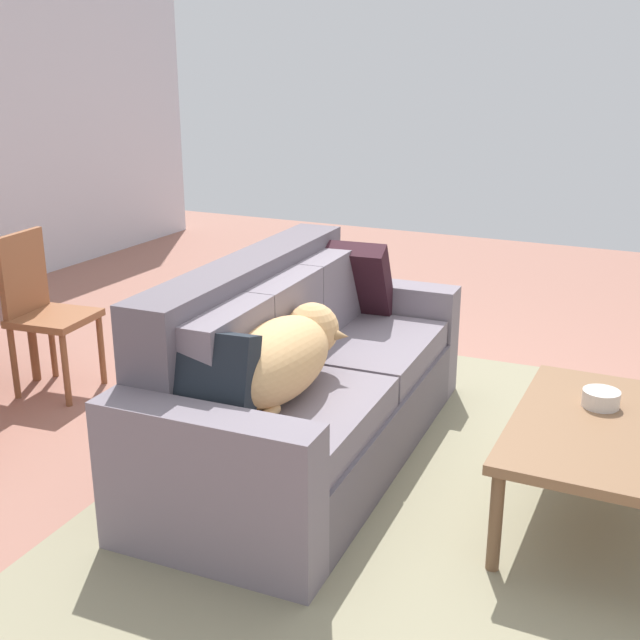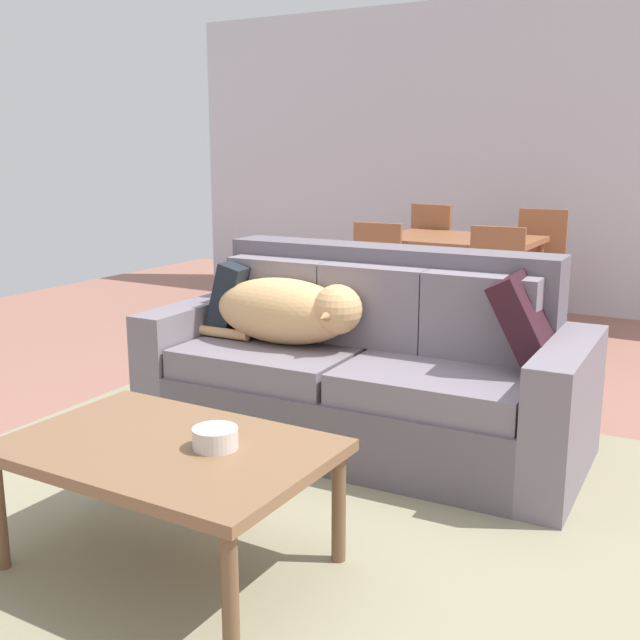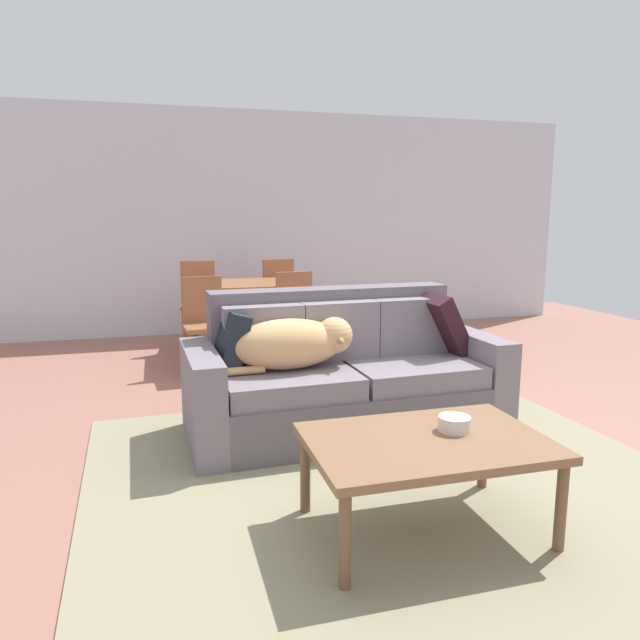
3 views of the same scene
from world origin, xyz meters
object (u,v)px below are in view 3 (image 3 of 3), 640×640
Objects in this scene: couch at (343,377)px; dining_table at (243,291)px; throw_pillow_by_left_arm at (229,341)px; bowl_on_coffee_table at (454,424)px; dining_chair_far_left at (199,300)px; dog_on_left_cushion at (294,343)px; dining_chair_near_left at (205,320)px; dining_chair_near_right at (298,316)px; coffee_table at (427,448)px; dining_chair_far_right at (276,297)px; throw_pillow_by_right_arm at (440,324)px.

couch reaches higher than dining_table.
throw_pillow_by_left_arm is 0.35× the size of dining_table.
dining_chair_far_left is (-0.87, 4.11, 0.04)m from bowl_on_coffee_table.
dining_table is at bearing 132.90° from dining_chair_far_left.
dining_chair_near_left is (-0.43, 1.75, -0.14)m from dog_on_left_cushion.
dining_chair_near_left reaches higher than bowl_on_coffee_table.
bowl_on_coffee_table is 0.16× the size of dining_chair_far_left.
dining_chair_near_left is (-0.79, 1.64, 0.15)m from couch.
dining_chair_far_left is (0.03, 1.14, 0.03)m from dining_chair_near_left.
dining_chair_near_left is 0.98× the size of dining_chair_near_right.
dining_table is at bearing 97.58° from bowl_on_coffee_table.
dining_chair_near_left is at bearing 103.81° from coffee_table.
dining_chair_far_right is (-0.01, 4.17, 0.04)m from bowl_on_coffee_table.
dining_table is at bearing 47.58° from dining_chair_near_left.
dog_on_left_cushion is at bearing -110.80° from dining_chair_near_right.
dog_on_left_cushion is 6.08× the size of bowl_on_coffee_table.
bowl_on_coffee_table is 2.99m from dining_chair_near_right.
couch is at bearing 94.99° from bowl_on_coffee_table.
throw_pillow_by_left_arm is 2.58× the size of bowl_on_coffee_table.
dining_chair_near_left is at bearing 96.13° from dining_chair_far_left.
dining_chair_far_left reaches higher than couch.
dining_chair_far_right is (0.46, 0.63, -0.16)m from dining_table.
bowl_on_coffee_table is 0.17× the size of dining_chair_near_right.
dining_chair_near_left is 0.93× the size of dining_chair_far_right.
dog_on_left_cushion is 2.92m from dining_chair_far_left.
throw_pillow_by_left_arm is at bearing 117.03° from coffee_table.
throw_pillow_by_left_arm is 1.52m from throw_pillow_by_right_arm.
dining_chair_near_left is 0.88m from dining_chair_near_right.
coffee_table is at bearing -62.97° from throw_pillow_by_left_arm.
bowl_on_coffee_table is (0.48, -1.22, -0.15)m from dog_on_left_cushion.
dining_chair_near_right is (0.13, 3.05, 0.10)m from coffee_table.
dining_chair_far_left is (0.00, 2.76, -0.12)m from throw_pillow_by_left_arm.
dining_chair_near_left is at bearing 101.37° from dog_on_left_cushion.
dining_chair_far_left is (-0.71, 4.16, 0.13)m from coffee_table.
dining_chair_far_right is at bearing 78.66° from dog_on_left_cushion.
dining_table is (-0.31, 3.59, 0.28)m from coffee_table.
throw_pillow_by_right_arm is at bearing 65.52° from bowl_on_coffee_table.
bowl_on_coffee_table is at bearing -82.42° from dining_table.
couch is at bearing 14.47° from dog_on_left_cushion.
dining_chair_near_right reaches higher than throw_pillow_by_right_arm.
dog_on_left_cushion is 0.95× the size of dining_chair_far_left.
coffee_table is at bearing -85.12° from dining_table.
dog_on_left_cushion is at bearing -170.39° from throw_pillow_by_right_arm.
couch is 2.20× the size of dining_chair_far_left.
throw_pillow_by_left_arm is 0.36× the size of coffee_table.
dining_chair_far_left is at bearing 119.31° from throw_pillow_by_right_arm.
throw_pillow_by_left_arm is at bearing 159.94° from dog_on_left_cushion.
dining_chair_far_right is at bearing 48.34° from dining_chair_near_left.
dog_on_left_cushion is at bearing -165.53° from couch.
dog_on_left_cushion is 1.03× the size of dining_chair_near_left.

